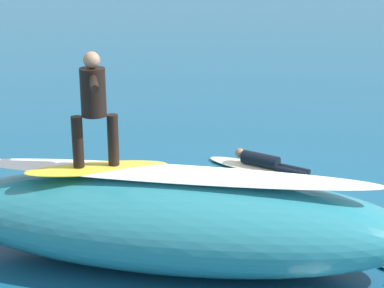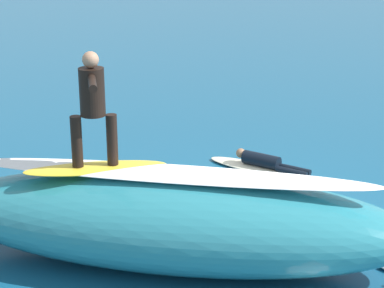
% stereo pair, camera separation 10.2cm
% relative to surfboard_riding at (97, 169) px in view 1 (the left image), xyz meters
% --- Properties ---
extents(ground_plane, '(120.00, 120.00, 0.00)m').
position_rel_surfboard_riding_xyz_m(ground_plane, '(-1.64, -2.22, -1.47)').
color(ground_plane, '#145175').
extents(wave_crest, '(7.46, 3.64, 1.42)m').
position_rel_surfboard_riding_xyz_m(wave_crest, '(-1.12, -0.25, -0.76)').
color(wave_crest, teal).
rests_on(wave_crest, ground_plane).
extents(wave_foam_lip, '(6.11, 2.06, 0.08)m').
position_rel_surfboard_riding_xyz_m(wave_foam_lip, '(-1.12, -0.25, -0.01)').
color(wave_foam_lip, white).
rests_on(wave_foam_lip, wave_crest).
extents(surfboard_riding, '(2.08, 1.62, 0.09)m').
position_rel_surfboard_riding_xyz_m(surfboard_riding, '(0.00, 0.00, 0.00)').
color(surfboard_riding, yellow).
rests_on(surfboard_riding, wave_crest).
extents(surfer_riding, '(0.97, 1.42, 1.71)m').
position_rel_surfboard_riding_xyz_m(surfer_riding, '(-0.00, -0.00, 1.04)').
color(surfer_riding, black).
rests_on(surfer_riding, surfboard_riding).
extents(surfboard_paddling, '(2.48, 1.01, 0.09)m').
position_rel_surfboard_riding_xyz_m(surfboard_paddling, '(-1.18, -4.53, -1.42)').
color(surfboard_paddling, '#EAE5C6').
rests_on(surfboard_paddling, ground_plane).
extents(surfer_paddling, '(1.65, 0.55, 0.30)m').
position_rel_surfboard_riding_xyz_m(surfer_paddling, '(-1.30, -4.51, -1.25)').
color(surfer_paddling, black).
rests_on(surfer_paddling, surfboard_paddling).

